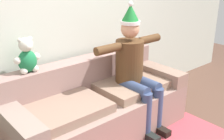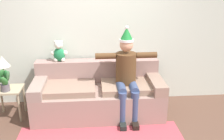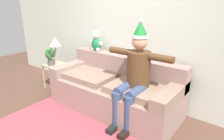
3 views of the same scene
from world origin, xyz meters
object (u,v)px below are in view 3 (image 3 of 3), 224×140
(table_lamp, at_px, (55,43))
(potted_plant, at_px, (51,56))
(side_table, at_px, (56,69))
(couch, at_px, (115,90))
(teddy_bear, at_px, (96,42))
(person_seated, at_px, (135,73))

(table_lamp, bearing_deg, potted_plant, -74.32)
(side_table, height_order, table_lamp, table_lamp)
(couch, bearing_deg, teddy_bear, 156.19)
(table_lamp, bearing_deg, side_table, -55.20)
(person_seated, bearing_deg, couch, 160.53)
(side_table, xyz_separation_m, potted_plant, (-0.01, -0.09, 0.29))
(teddy_bear, distance_m, side_table, 1.09)
(person_seated, height_order, table_lamp, person_seated)
(couch, distance_m, table_lamp, 1.67)
(table_lamp, bearing_deg, teddy_bear, 16.45)
(table_lamp, height_order, potted_plant, table_lamp)
(couch, xyz_separation_m, table_lamp, (-1.56, 0.03, 0.61))
(couch, relative_size, teddy_bear, 5.74)
(teddy_bear, height_order, side_table, teddy_bear)
(side_table, bearing_deg, table_lamp, 124.80)
(teddy_bear, bearing_deg, potted_plant, -152.94)
(side_table, xyz_separation_m, table_lamp, (-0.06, 0.08, 0.52))
(couch, xyz_separation_m, person_seated, (0.47, -0.17, 0.45))
(couch, distance_m, side_table, 1.50)
(person_seated, height_order, teddy_bear, person_seated)
(teddy_bear, xyz_separation_m, side_table, (-0.84, -0.35, -0.62))
(person_seated, xyz_separation_m, side_table, (-1.97, 0.11, -0.37))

